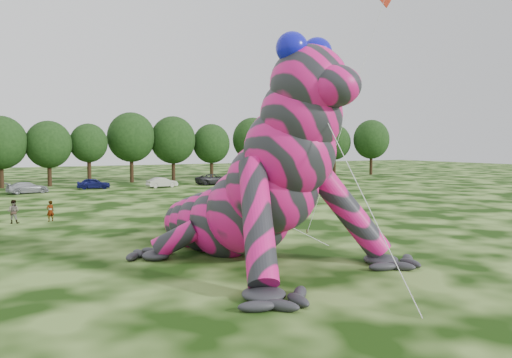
{
  "coord_description": "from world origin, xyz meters",
  "views": [
    {
      "loc": [
        -10.76,
        -16.31,
        5.79
      ],
      "look_at": [
        1.0,
        6.13,
        4.0
      ],
      "focal_mm": 35.0,
      "sensor_mm": 36.0,
      "label": 1
    }
  ],
  "objects": [
    {
      "name": "spectator_0",
      "position": [
        -7.23,
        23.56,
        0.78
      ],
      "size": [
        0.67,
        0.55,
        1.57
      ],
      "primitive_type": "imported",
      "rotation": [
        0.0,
        0.0,
        3.51
      ],
      "color": "gray",
      "rests_on": "ground"
    },
    {
      "name": "tree_13",
      "position": [
        27.13,
        57.13,
        5.06
      ],
      "size": [
        6.83,
        6.15,
        10.13
      ],
      "primitive_type": null,
      "color": "black",
      "rests_on": "ground"
    },
    {
      "name": "tree_12",
      "position": [
        20.01,
        57.74,
        4.49
      ],
      "size": [
        5.99,
        5.39,
        8.97
      ],
      "primitive_type": null,
      "color": "black",
      "rests_on": "ground"
    },
    {
      "name": "spectator_5",
      "position": [
        7.62,
        19.53,
        0.84
      ],
      "size": [
        1.42,
        1.5,
        1.69
      ],
      "primitive_type": "imported",
      "rotation": [
        0.0,
        0.0,
        3.98
      ],
      "color": "gray",
      "rests_on": "ground"
    },
    {
      "name": "car_7",
      "position": [
        26.76,
        49.53,
        0.74
      ],
      "size": [
        5.28,
        2.6,
        1.48
      ],
      "primitive_type": "imported",
      "rotation": [
        0.0,
        0.0,
        1.68
      ],
      "color": "white",
      "rests_on": "ground"
    },
    {
      "name": "ground",
      "position": [
        0.0,
        0.0,
        0.0
      ],
      "size": [
        240.0,
        240.0,
        0.0
      ],
      "primitive_type": "plane",
      "color": "#16330A",
      "rests_on": "ground"
    },
    {
      "name": "car_4",
      "position": [
        0.39,
        49.97,
        0.7
      ],
      "size": [
        4.36,
        2.44,
        1.4
      ],
      "primitive_type": "imported",
      "rotation": [
        0.0,
        0.0,
        1.37
      ],
      "color": "#111453",
      "rests_on": "ground"
    },
    {
      "name": "inflatable_gecko",
      "position": [
        -0.06,
        7.13,
        5.29
      ],
      "size": [
        23.08,
        25.34,
        10.58
      ],
      "primitive_type": null,
      "rotation": [
        0.0,
        0.0,
        0.29
      ],
      "color": "#D81474",
      "rests_on": "ground"
    },
    {
      "name": "tree_10",
      "position": [
        7.4,
        58.58,
        5.25
      ],
      "size": [
        7.09,
        6.38,
        10.5
      ],
      "primitive_type": null,
      "color": "black",
      "rests_on": "ground"
    },
    {
      "name": "tree_11",
      "position": [
        13.79,
        58.2,
        5.03
      ],
      "size": [
        7.01,
        6.31,
        10.07
      ],
      "primitive_type": null,
      "color": "black",
      "rests_on": "ground"
    },
    {
      "name": "car_3",
      "position": [
        -7.5,
        47.51,
        0.67
      ],
      "size": [
        4.92,
        2.79,
        1.35
      ],
      "primitive_type": "imported",
      "rotation": [
        0.0,
        0.0,
        1.78
      ],
      "color": "#9EA2A7",
      "rests_on": "ground"
    },
    {
      "name": "car_5",
      "position": [
        8.8,
        47.93,
        0.67
      ],
      "size": [
        4.21,
        1.92,
        1.34
      ],
      "primitive_type": "imported",
      "rotation": [
        0.0,
        0.0,
        1.7
      ],
      "color": "beige",
      "rests_on": "ground"
    },
    {
      "name": "car_6",
      "position": [
        16.93,
        49.32,
        0.75
      ],
      "size": [
        5.5,
        2.76,
        1.49
      ],
      "primitive_type": "imported",
      "rotation": [
        0.0,
        0.0,
        1.62
      ],
      "color": "#2A2A2C",
      "rests_on": "ground"
    },
    {
      "name": "tree_9",
      "position": [
        1.06,
        57.35,
        4.34
      ],
      "size": [
        5.27,
        4.74,
        8.68
      ],
      "primitive_type": null,
      "color": "black",
      "rests_on": "ground"
    },
    {
      "name": "tree_8",
      "position": [
        -4.22,
        56.99,
        4.47
      ],
      "size": [
        6.14,
        5.53,
        8.94
      ],
      "primitive_type": null,
      "color": "black",
      "rests_on": "ground"
    },
    {
      "name": "tree_7",
      "position": [
        -10.08,
        56.8,
        4.74
      ],
      "size": [
        6.68,
        6.01,
        9.48
      ],
      "primitive_type": null,
      "color": "black",
      "rests_on": "ground"
    },
    {
      "name": "spectator_2",
      "position": [
        8.48,
        28.42,
        0.78
      ],
      "size": [
        0.84,
        1.13,
        1.57
      ],
      "primitive_type": "imported",
      "rotation": [
        0.0,
        0.0,
        1.29
      ],
      "color": "gray",
      "rests_on": "ground"
    },
    {
      "name": "tree_17",
      "position": [
        51.95,
        56.66,
        5.15
      ],
      "size": [
        6.98,
        6.28,
        10.3
      ],
      "primitive_type": null,
      "color": "black",
      "rests_on": "ground"
    },
    {
      "name": "tree_14",
      "position": [
        33.46,
        58.72,
        4.7
      ],
      "size": [
        6.82,
        6.14,
        9.4
      ],
      "primitive_type": null,
      "color": "black",
      "rests_on": "ground"
    },
    {
      "name": "flying_kite",
      "position": [
        10.77,
        8.13,
        13.9
      ],
      "size": [
        4.83,
        3.06,
        15.9
      ],
      "color": "red",
      "rests_on": "ground"
    },
    {
      "name": "spectator_3",
      "position": [
        12.82,
        31.94,
        0.79
      ],
      "size": [
        0.64,
        0.99,
        1.57
      ],
      "primitive_type": "imported",
      "rotation": [
        0.0,
        0.0,
        4.41
      ],
      "color": "gray",
      "rests_on": "ground"
    },
    {
      "name": "spectator_1",
      "position": [
        -9.71,
        23.78,
        0.87
      ],
      "size": [
        1.01,
        0.9,
        1.73
      ],
      "primitive_type": "imported",
      "rotation": [
        0.0,
        0.0,
        2.8
      ],
      "color": "gray",
      "rests_on": "ground"
    },
    {
      "name": "tree_16",
      "position": [
        45.45,
        59.37,
        4.69
      ],
      "size": [
        6.26,
        5.63,
        9.37
      ],
      "primitive_type": null,
      "color": "black",
      "rests_on": "ground"
    },
    {
      "name": "tree_15",
      "position": [
        38.47,
        57.77,
        4.82
      ],
      "size": [
        7.17,
        6.45,
        9.63
      ],
      "primitive_type": null,
      "color": "black",
      "rests_on": "ground"
    }
  ]
}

